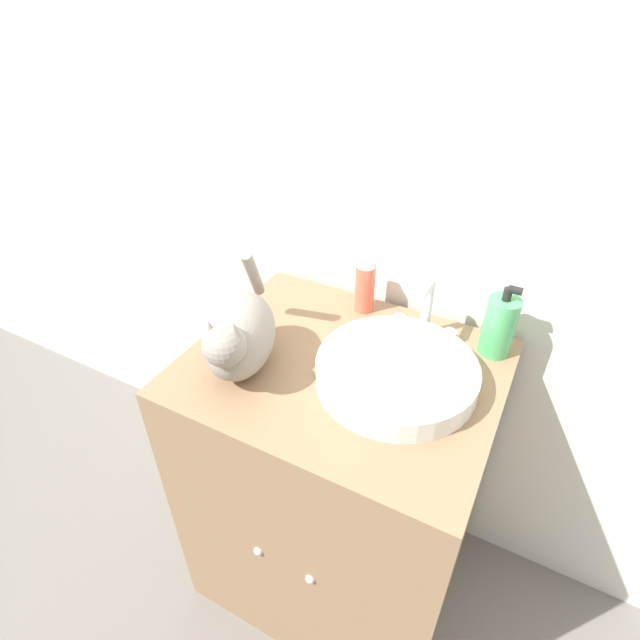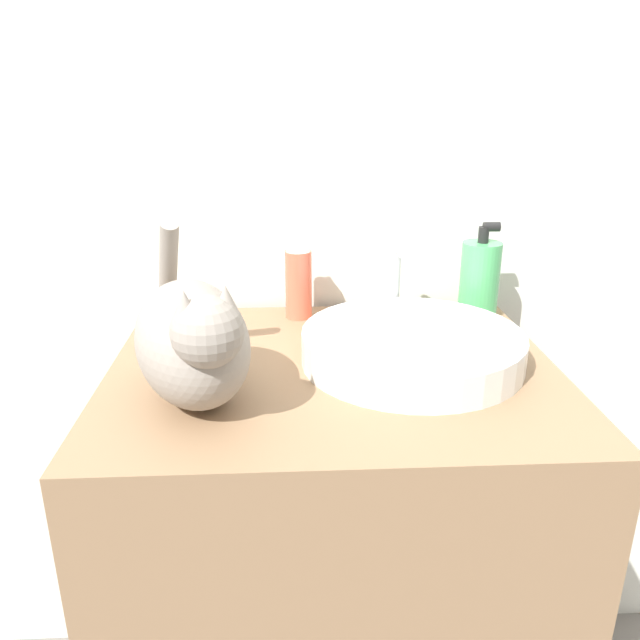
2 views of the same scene
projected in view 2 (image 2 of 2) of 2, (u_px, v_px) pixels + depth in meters
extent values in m
cube|color=silver|center=(322.00, 116.00, 1.19)|extent=(6.00, 0.05, 2.50)
cube|color=#8C6B4C|center=(332.00, 581.00, 1.16)|extent=(0.72, 0.59, 0.88)
cylinder|color=white|center=(412.00, 347.00, 1.01)|extent=(0.36, 0.36, 0.05)
cylinder|color=silver|center=(394.00, 282.00, 1.17)|extent=(0.02, 0.02, 0.16)
cylinder|color=silver|center=(399.00, 247.00, 1.11)|extent=(0.02, 0.08, 0.02)
cylinder|color=white|center=(358.00, 313.00, 1.19)|extent=(0.03, 0.03, 0.03)
cylinder|color=white|center=(426.00, 312.00, 1.20)|extent=(0.03, 0.03, 0.03)
ellipsoid|color=gray|center=(192.00, 343.00, 0.87)|extent=(0.23, 0.28, 0.17)
sphere|color=gray|center=(207.00, 332.00, 0.76)|extent=(0.12, 0.12, 0.09)
cone|color=gray|center=(184.00, 306.00, 0.74)|extent=(0.05, 0.05, 0.04)
cone|color=gray|center=(226.00, 301.00, 0.76)|extent=(0.05, 0.05, 0.04)
cylinder|color=gray|center=(168.00, 266.00, 0.97)|extent=(0.06, 0.11, 0.16)
cylinder|color=#4CB266|center=(479.00, 280.00, 1.20)|extent=(0.07, 0.07, 0.15)
cylinder|color=black|center=(484.00, 235.00, 1.17)|extent=(0.02, 0.02, 0.03)
cylinder|color=black|center=(492.00, 227.00, 1.16)|extent=(0.03, 0.02, 0.02)
cylinder|color=#EF6047|center=(299.00, 284.00, 1.20)|extent=(0.05, 0.05, 0.13)
cone|color=white|center=(298.00, 242.00, 1.17)|extent=(0.05, 0.05, 0.04)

